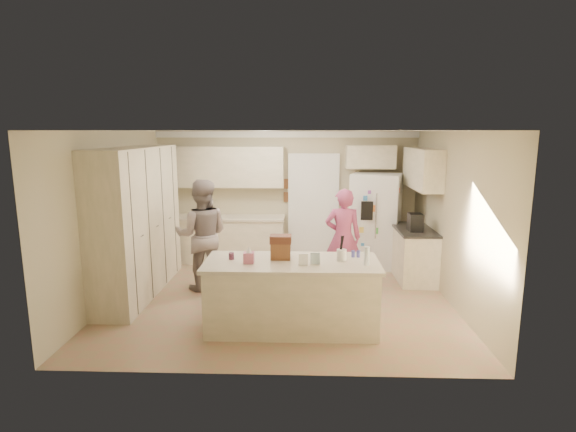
{
  "coord_description": "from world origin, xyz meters",
  "views": [
    {
      "loc": [
        0.35,
        -6.74,
        2.59
      ],
      "look_at": [
        0.1,
        0.35,
        1.25
      ],
      "focal_mm": 28.0,
      "sensor_mm": 36.0,
      "label": 1
    }
  ],
  "objects_px": {
    "coffee_maker": "(415,222)",
    "tissue_box": "(249,258)",
    "refrigerator": "(375,220)",
    "teen_girl": "(343,237)",
    "dollhouse_body": "(281,251)",
    "island_base": "(292,296)",
    "teen_boy": "(202,235)",
    "utensil_crock": "(342,255)"
  },
  "relations": [
    {
      "from": "island_base",
      "to": "teen_girl",
      "type": "relative_size",
      "value": 1.32
    },
    {
      "from": "island_base",
      "to": "teen_boy",
      "type": "distance_m",
      "value": 2.17
    },
    {
      "from": "refrigerator",
      "to": "tissue_box",
      "type": "xyz_separation_m",
      "value": [
        -2.09,
        -3.02,
        0.1
      ]
    },
    {
      "from": "island_base",
      "to": "tissue_box",
      "type": "xyz_separation_m",
      "value": [
        -0.55,
        -0.1,
        0.56
      ]
    },
    {
      "from": "refrigerator",
      "to": "dollhouse_body",
      "type": "relative_size",
      "value": 6.92
    },
    {
      "from": "dollhouse_body",
      "to": "teen_girl",
      "type": "relative_size",
      "value": 0.16
    },
    {
      "from": "tissue_box",
      "to": "refrigerator",
      "type": "bearing_deg",
      "value": 55.32
    },
    {
      "from": "teen_boy",
      "to": "teen_girl",
      "type": "distance_m",
      "value": 2.35
    },
    {
      "from": "refrigerator",
      "to": "teen_girl",
      "type": "relative_size",
      "value": 1.08
    },
    {
      "from": "island_base",
      "to": "teen_girl",
      "type": "bearing_deg",
      "value": 64.91
    },
    {
      "from": "refrigerator",
      "to": "island_base",
      "type": "xyz_separation_m",
      "value": [
        -1.54,
        -2.92,
        -0.46
      ]
    },
    {
      "from": "utensil_crock",
      "to": "teen_girl",
      "type": "xyz_separation_m",
      "value": [
        0.17,
        1.7,
        -0.17
      ]
    },
    {
      "from": "coffee_maker",
      "to": "teen_girl",
      "type": "height_order",
      "value": "teen_girl"
    },
    {
      "from": "utensil_crock",
      "to": "refrigerator",
      "type": "bearing_deg",
      "value": 72.77
    },
    {
      "from": "teen_boy",
      "to": "island_base",
      "type": "bearing_deg",
      "value": 129.11
    },
    {
      "from": "utensil_crock",
      "to": "teen_boy",
      "type": "bearing_deg",
      "value": 146.61
    },
    {
      "from": "island_base",
      "to": "tissue_box",
      "type": "bearing_deg",
      "value": -169.7
    },
    {
      "from": "teen_boy",
      "to": "tissue_box",
      "type": "bearing_deg",
      "value": 114.82
    },
    {
      "from": "tissue_box",
      "to": "dollhouse_body",
      "type": "height_order",
      "value": "dollhouse_body"
    },
    {
      "from": "coffee_maker",
      "to": "tissue_box",
      "type": "height_order",
      "value": "coffee_maker"
    },
    {
      "from": "coffee_maker",
      "to": "dollhouse_body",
      "type": "bearing_deg",
      "value": -140.71
    },
    {
      "from": "coffee_maker",
      "to": "utensil_crock",
      "type": "relative_size",
      "value": 2.0
    },
    {
      "from": "tissue_box",
      "to": "teen_girl",
      "type": "xyz_separation_m",
      "value": [
        1.37,
        1.85,
        -0.16
      ]
    },
    {
      "from": "tissue_box",
      "to": "dollhouse_body",
      "type": "bearing_deg",
      "value": 26.57
    },
    {
      "from": "tissue_box",
      "to": "teen_boy",
      "type": "height_order",
      "value": "teen_boy"
    },
    {
      "from": "refrigerator",
      "to": "teen_boy",
      "type": "bearing_deg",
      "value": -136.32
    },
    {
      "from": "island_base",
      "to": "tissue_box",
      "type": "relative_size",
      "value": 15.71
    },
    {
      "from": "tissue_box",
      "to": "dollhouse_body",
      "type": "xyz_separation_m",
      "value": [
        0.4,
        0.2,
        0.04
      ]
    },
    {
      "from": "island_base",
      "to": "coffee_maker",
      "type": "bearing_deg",
      "value": 42.83
    },
    {
      "from": "island_base",
      "to": "tissue_box",
      "type": "height_order",
      "value": "tissue_box"
    },
    {
      "from": "refrigerator",
      "to": "coffee_maker",
      "type": "bearing_deg",
      "value": -45.1
    },
    {
      "from": "island_base",
      "to": "refrigerator",
      "type": "bearing_deg",
      "value": 62.2
    },
    {
      "from": "refrigerator",
      "to": "dollhouse_body",
      "type": "xyz_separation_m",
      "value": [
        -1.69,
        -2.82,
        0.14
      ]
    },
    {
      "from": "teen_girl",
      "to": "refrigerator",
      "type": "bearing_deg",
      "value": -119.65
    },
    {
      "from": "tissue_box",
      "to": "teen_boy",
      "type": "distance_m",
      "value": 1.85
    },
    {
      "from": "dollhouse_body",
      "to": "teen_girl",
      "type": "xyz_separation_m",
      "value": [
        0.97,
        1.65,
        -0.2
      ]
    },
    {
      "from": "island_base",
      "to": "teen_boy",
      "type": "relative_size",
      "value": 1.2
    },
    {
      "from": "island_base",
      "to": "teen_girl",
      "type": "xyz_separation_m",
      "value": [
        0.82,
        1.75,
        0.39
      ]
    },
    {
      "from": "coffee_maker",
      "to": "teen_girl",
      "type": "xyz_separation_m",
      "value": [
        -1.23,
        -0.15,
        -0.24
      ]
    },
    {
      "from": "coffee_maker",
      "to": "tissue_box",
      "type": "relative_size",
      "value": 2.14
    },
    {
      "from": "utensil_crock",
      "to": "teen_girl",
      "type": "bearing_deg",
      "value": 84.37
    },
    {
      "from": "refrigerator",
      "to": "tissue_box",
      "type": "relative_size",
      "value": 12.86
    }
  ]
}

